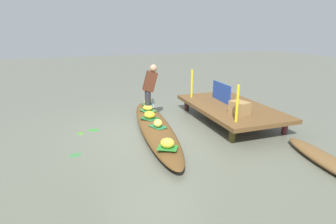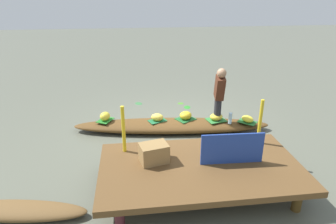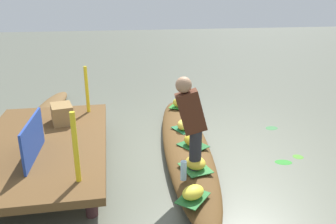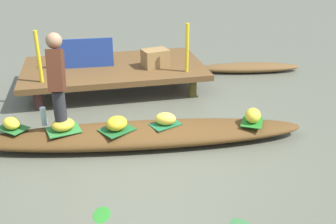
% 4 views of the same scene
% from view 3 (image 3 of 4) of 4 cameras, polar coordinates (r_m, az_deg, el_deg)
% --- Properties ---
extents(canal_water, '(40.00, 40.00, 0.00)m').
position_cam_3_polar(canal_water, '(5.49, 2.99, -6.76)').
color(canal_water, '#5B5E4E').
rests_on(canal_water, ground).
extents(dock_platform, '(3.20, 1.80, 0.42)m').
position_cam_3_polar(dock_platform, '(5.17, -20.66, -5.33)').
color(dock_platform, brown).
rests_on(dock_platform, ground).
extents(vendor_boat, '(4.50, 1.20, 0.25)m').
position_cam_3_polar(vendor_boat, '(5.43, 3.01, -5.57)').
color(vendor_boat, brown).
rests_on(vendor_boat, ground).
extents(moored_boat, '(2.14, 0.76, 0.18)m').
position_cam_3_polar(moored_boat, '(7.88, -19.39, 1.10)').
color(moored_boat, brown).
rests_on(moored_boat, ground).
extents(leaf_mat_0, '(0.46, 0.38, 0.01)m').
position_cam_3_polar(leaf_mat_0, '(5.68, 2.59, -2.99)').
color(leaf_mat_0, '#1F673A').
rests_on(leaf_mat_0, vendor_boat).
extents(banana_bunch_0, '(0.32, 0.27, 0.17)m').
position_cam_3_polar(banana_bunch_0, '(5.65, 2.60, -2.20)').
color(banana_bunch_0, '#F9D84B').
rests_on(banana_bunch_0, vendor_boat).
extents(leaf_mat_1, '(0.47, 0.46, 0.01)m').
position_cam_3_polar(leaf_mat_1, '(3.89, 4.29, -14.46)').
color(leaf_mat_1, '#297032').
rests_on(leaf_mat_1, vendor_boat).
extents(banana_bunch_1, '(0.32, 0.34, 0.15)m').
position_cam_3_polar(banana_bunch_1, '(3.85, 4.32, -13.57)').
color(banana_bunch_1, yellow).
rests_on(banana_bunch_1, vendor_boat).
extents(leaf_mat_2, '(0.42, 0.46, 0.01)m').
position_cam_3_polar(leaf_mat_2, '(6.79, 1.93, 0.84)').
color(leaf_mat_2, '#257626').
rests_on(leaf_mat_2, vendor_boat).
extents(banana_bunch_2, '(0.30, 0.33, 0.20)m').
position_cam_3_polar(banana_bunch_2, '(6.76, 1.93, 1.62)').
color(banana_bunch_2, yellow).
rests_on(banana_bunch_2, vendor_boat).
extents(leaf_mat_3, '(0.48, 0.42, 0.01)m').
position_cam_3_polar(leaf_mat_3, '(4.48, 4.71, -9.53)').
color(leaf_mat_3, '#307A37').
rests_on(leaf_mat_3, vendor_boat).
extents(banana_bunch_3, '(0.36, 0.33, 0.15)m').
position_cam_3_polar(banana_bunch_3, '(4.44, 4.74, -8.66)').
color(banana_bunch_3, gold).
rests_on(banana_bunch_3, vendor_boat).
extents(leaf_mat_4, '(0.52, 0.49, 0.01)m').
position_cam_3_polar(leaf_mat_4, '(5.10, 4.31, -5.73)').
color(leaf_mat_4, '#1F5E2B').
rests_on(leaf_mat_4, vendor_boat).
extents(banana_bunch_4, '(0.38, 0.37, 0.18)m').
position_cam_3_polar(banana_bunch_4, '(5.06, 4.33, -4.80)').
color(banana_bunch_4, gold).
rests_on(banana_bunch_4, vendor_boat).
extents(vendor_person, '(0.22, 0.43, 1.25)m').
position_cam_3_polar(vendor_person, '(4.16, 3.98, -1.22)').
color(vendor_person, '#28282D').
rests_on(vendor_person, vendor_boat).
extents(water_bottle, '(0.08, 0.08, 0.25)m').
position_cam_3_polar(water_bottle, '(4.16, 2.68, -9.99)').
color(water_bottle, '#ADD0E5').
rests_on(water_bottle, vendor_boat).
extents(market_banner, '(1.01, 0.07, 0.52)m').
position_cam_3_polar(market_banner, '(4.60, -22.15, -4.30)').
color(market_banner, '#223F97').
rests_on(market_banner, dock_platform).
extents(railing_post_west, '(0.06, 0.06, 0.83)m').
position_cam_3_polar(railing_post_west, '(3.80, -15.57, -5.91)').
color(railing_post_west, yellow).
rests_on(railing_post_west, dock_platform).
extents(railing_post_east, '(0.06, 0.06, 0.83)m').
position_cam_3_polar(railing_post_east, '(6.06, -13.73, 3.75)').
color(railing_post_east, yellow).
rests_on(railing_post_east, dock_platform).
extents(produce_crate, '(0.50, 0.41, 0.31)m').
position_cam_3_polar(produce_crate, '(5.73, -17.71, -0.29)').
color(produce_crate, olive).
rests_on(produce_crate, dock_platform).
extents(drifting_plant_0, '(0.26, 0.30, 0.01)m').
position_cam_3_polar(drifting_plant_0, '(6.70, 17.34, -2.63)').
color(drifting_plant_0, '#36703C').
rests_on(drifting_plant_0, ground).
extents(drifting_plant_1, '(0.22, 0.22, 0.01)m').
position_cam_3_polar(drifting_plant_1, '(5.69, 21.41, -7.14)').
color(drifting_plant_1, '#458627').
rests_on(drifting_plant_1, ground).
extents(drifting_plant_2, '(0.22, 0.29, 0.01)m').
position_cam_3_polar(drifting_plant_2, '(5.44, 19.18, -8.11)').
color(drifting_plant_2, '#2A8128').
rests_on(drifting_plant_2, ground).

